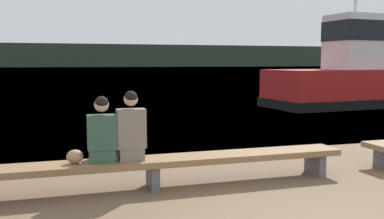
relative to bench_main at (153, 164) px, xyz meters
The scene contains 7 objects.
water_surface 122.05m from the bench_main, 89.49° to the left, with size 240.00×240.00×0.00m, color #426B8E.
far_shoreline 155.98m from the bench_main, 89.60° to the left, with size 600.00×12.00×8.22m, color #2D3D2D.
bench_main is the anchor object (origin of this frame).
person_left 0.86m from the bench_main, behind, with size 0.40×0.38×0.93m.
person_right 0.60m from the bench_main, behind, with size 0.40×0.38×1.00m.
shopping_bag 1.10m from the bench_main, behind, with size 0.23×0.19×0.19m.
tugboat_red 13.93m from the bench_main, 41.37° to the left, with size 7.44×3.47×7.15m.
Camera 1 is at (-2.32, -3.50, 1.85)m, focal length 40.00 mm.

